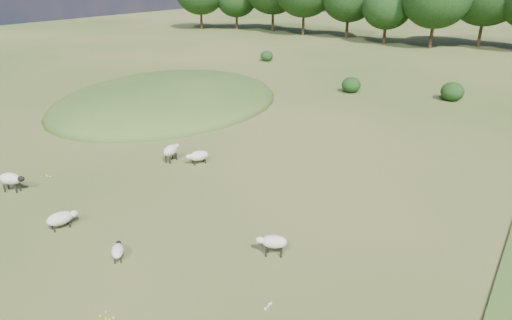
{
  "coord_description": "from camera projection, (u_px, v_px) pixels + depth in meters",
  "views": [
    {
      "loc": [
        14.0,
        -13.73,
        9.88
      ],
      "look_at": [
        2.0,
        4.0,
        1.0
      ],
      "focal_mm": 32.0,
      "sensor_mm": 36.0,
      "label": 1
    }
  ],
  "objects": [
    {
      "name": "sheep_4",
      "position": [
        118.0,
        250.0,
        16.79
      ],
      "size": [
        0.94,
        0.94,
        0.58
      ],
      "rotation": [
        0.0,
        0.0,
        2.36
      ],
      "color": "beige",
      "rests_on": "ground"
    },
    {
      "name": "sheep_2",
      "position": [
        171.0,
        150.0,
        25.38
      ],
      "size": [
        0.75,
        1.37,
        0.96
      ],
      "rotation": [
        0.0,
        0.0,
        1.74
      ],
      "color": "beige",
      "rests_on": "ground"
    },
    {
      "name": "mound",
      "position": [
        168.0,
        103.0,
        36.93
      ],
      "size": [
        16.0,
        20.0,
        4.0
      ],
      "primitive_type": "ellipsoid",
      "color": "#33561E",
      "rests_on": "ground"
    },
    {
      "name": "shrubs",
      "position": [
        367.0,
        79.0,
        42.04
      ],
      "size": [
        24.0,
        10.15,
        1.53
      ],
      "color": "black",
      "rests_on": "ground"
    },
    {
      "name": "sheep_1",
      "position": [
        11.0,
        179.0,
        21.86
      ],
      "size": [
        1.38,
        0.96,
        0.96
      ],
      "rotation": [
        0.0,
        0.0,
        0.4
      ],
      "color": "beige",
      "rests_on": "ground"
    },
    {
      "name": "sheep_0",
      "position": [
        273.0,
        242.0,
        16.92
      ],
      "size": [
        1.2,
        0.91,
        0.85
      ],
      "rotation": [
        0.0,
        0.0,
        3.63
      ],
      "color": "beige",
      "rests_on": "ground"
    },
    {
      "name": "sheep_5",
      "position": [
        198.0,
        156.0,
        25.11
      ],
      "size": [
        1.03,
        1.33,
        0.75
      ],
      "rotation": [
        0.0,
        0.0,
        4.2
      ],
      "color": "beige",
      "rests_on": "ground"
    },
    {
      "name": "sheep_3",
      "position": [
        61.0,
        218.0,
        18.77
      ],
      "size": [
        0.85,
        1.34,
        0.74
      ],
      "rotation": [
        0.0,
        0.0,
        1.27
      ],
      "color": "beige",
      "rests_on": "ground"
    },
    {
      "name": "ground",
      "position": [
        346.0,
        103.0,
        36.84
      ],
      "size": [
        160.0,
        160.0,
        0.0
      ],
      "primitive_type": "plane",
      "color": "#325219",
      "rests_on": "ground"
    }
  ]
}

